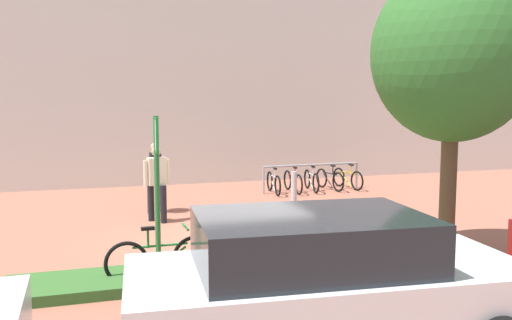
# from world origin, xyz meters

# --- Properties ---
(ground_plane) EXTENTS (60.00, 60.00, 0.00)m
(ground_plane) POSITION_xyz_m (0.00, 0.00, 0.00)
(ground_plane) COLOR #9E5B47
(building_facade) EXTENTS (28.00, 1.20, 10.00)m
(building_facade) POSITION_xyz_m (0.00, 7.73, 5.00)
(building_facade) COLOR silver
(building_facade) RESTS_ON ground
(planter_strip) EXTENTS (7.00, 1.10, 0.16)m
(planter_strip) POSITION_xyz_m (-0.55, -2.36, 0.08)
(planter_strip) COLOR #336028
(planter_strip) RESTS_ON ground
(tree_sidewalk) EXTENTS (2.77, 2.77, 5.07)m
(tree_sidewalk) POSITION_xyz_m (3.15, -2.47, 3.53)
(tree_sidewalk) COLOR brown
(tree_sidewalk) RESTS_ON ground
(parking_sign_post) EXTENTS (0.08, 0.36, 2.52)m
(parking_sign_post) POSITION_xyz_m (-1.85, -2.36, 1.64)
(parking_sign_post) COLOR #2D7238
(parking_sign_post) RESTS_ON ground
(bike_at_sign) EXTENTS (1.68, 0.42, 0.86)m
(bike_at_sign) POSITION_xyz_m (-1.80, -2.28, 0.35)
(bike_at_sign) COLOR black
(bike_at_sign) RESTS_ON ground
(bike_rack_cluster) EXTENTS (3.20, 1.72, 0.83)m
(bike_rack_cluster) POSITION_xyz_m (3.63, 4.68, 0.35)
(bike_rack_cluster) COLOR #99999E
(bike_rack_cluster) RESTS_ON ground
(bollard_steel) EXTENTS (0.16, 0.16, 0.90)m
(bollard_steel) POSITION_xyz_m (2.28, 2.68, 0.45)
(bollard_steel) COLOR #ADADB2
(bollard_steel) RESTS_ON ground
(person_shirt_white) EXTENTS (0.60, 0.44, 1.72)m
(person_shirt_white) POSITION_xyz_m (-1.37, 1.79, 0.98)
(person_shirt_white) COLOR black
(person_shirt_white) RESTS_ON ground
(person_suited_dark) EXTENTS (0.45, 0.61, 1.72)m
(person_suited_dark) POSITION_xyz_m (-1.28, 2.86, 0.98)
(person_suited_dark) COLOR #383342
(person_suited_dark) RESTS_ON ground
(car_white_hatch) EXTENTS (4.43, 2.29, 1.54)m
(car_white_hatch) POSITION_xyz_m (-0.41, -5.16, 0.76)
(car_white_hatch) COLOR silver
(car_white_hatch) RESTS_ON ground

